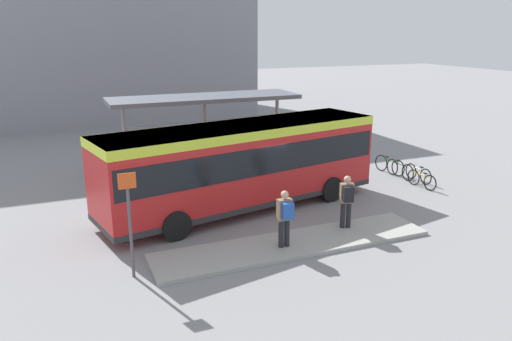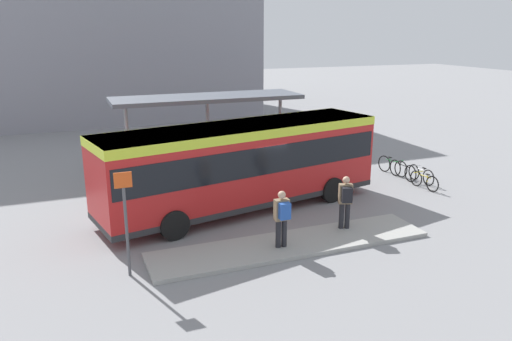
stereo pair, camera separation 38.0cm
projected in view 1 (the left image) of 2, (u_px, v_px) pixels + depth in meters
The scene contains 13 objects.
ground_plane at pixel (243, 209), 17.84m from camera, with size 120.00×120.00×0.00m, color gray.
curb_island at pixel (294, 244), 14.77m from camera, with size 8.47×1.80×0.12m.
city_bus at pixel (243, 161), 17.36m from camera, with size 10.50×4.45×3.04m.
pedestrian_waiting at pixel (347, 199), 15.55m from camera, with size 0.49×0.52×1.70m.
pedestrian_companion at pixel (285, 215), 14.16m from camera, with size 0.41×0.43×1.70m.
bicycle_yellow at pixel (422, 180), 20.13m from camera, with size 0.48×1.53×0.66m.
bicycle_white at pixel (418, 173), 20.95m from camera, with size 0.48×1.60×0.69m.
bicycle_black at pixel (400, 169), 21.46m from camera, with size 0.48×1.72×0.74m.
bicycle_green at pixel (389, 165), 22.12m from camera, with size 0.48×1.74×0.75m.
station_shelter at pixel (204, 100), 22.15m from camera, with size 8.42×2.55×3.34m.
potted_planter_near_shelter at pixel (157, 176), 19.48m from camera, with size 0.86×0.86×1.30m.
platform_sign at pixel (130, 221), 12.52m from camera, with size 0.44×0.08×2.80m.
station_building at pixel (83, 26), 36.67m from camera, with size 21.79×14.49×12.82m.
Camera 1 is at (-6.06, -15.66, 6.19)m, focal length 35.00 mm.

